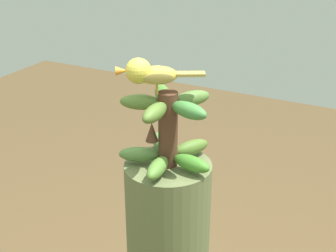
# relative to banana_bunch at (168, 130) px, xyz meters

# --- Properties ---
(banana_bunch) EXTENTS (0.28, 0.28, 0.22)m
(banana_bunch) POSITION_rel_banana_bunch_xyz_m (0.00, 0.00, 0.00)
(banana_bunch) COLOR #4C2D1E
(banana_bunch) RESTS_ON banana_tree
(perched_bird) EXTENTS (0.22, 0.14, 0.10)m
(perched_bird) POSITION_rel_banana_bunch_xyz_m (0.05, 0.02, 0.17)
(perched_bird) COLOR #C68933
(perched_bird) RESTS_ON banana_bunch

